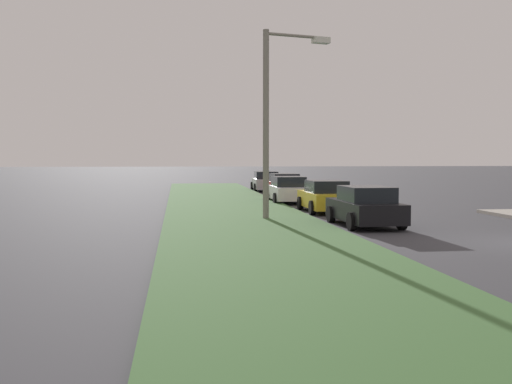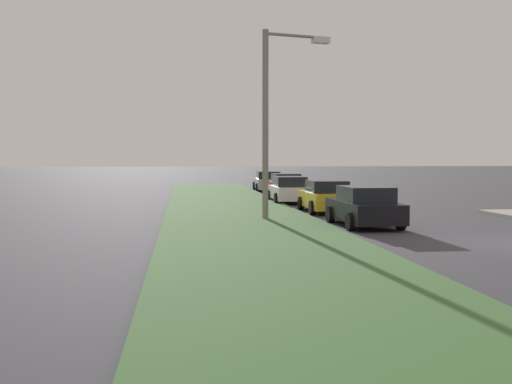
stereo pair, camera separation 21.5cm
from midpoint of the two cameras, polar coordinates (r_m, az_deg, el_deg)
The scene contains 7 objects.
grass_median at distance 26.43m, azimuth -1.76°, elevation -2.08°, with size 60.00×6.00×0.12m, color #3D6633.
parked_car_black at distance 22.61m, azimuth 10.37°, elevation -1.38°, with size 4.33×2.08×1.47m.
parked_car_yellow at distance 28.12m, azimuth 6.77°, elevation -0.44°, with size 4.31×2.05×1.47m.
parked_car_white at distance 33.71m, azimuth 3.29°, elevation 0.19°, with size 4.30×2.02×1.47m.
parked_car_red at distance 39.59m, azimuth 2.92°, elevation 0.65°, with size 4.33×2.08×1.47m.
parked_car_silver at distance 45.42m, azimuth 1.25°, elevation 0.99°, with size 4.36×2.14×1.47m.
streetlight at distance 24.20m, azimuth 1.93°, elevation 7.68°, with size 0.97×2.83×7.50m.
Camera 2 is at (-16.22, 10.46, 2.53)m, focal length 42.68 mm.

